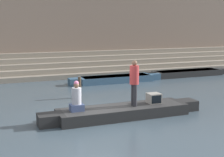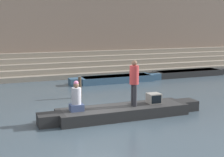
{
  "view_description": "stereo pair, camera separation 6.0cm",
  "coord_description": "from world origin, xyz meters",
  "px_view_note": "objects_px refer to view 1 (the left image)",
  "views": [
    {
      "loc": [
        -3.48,
        -10.9,
        3.52
      ],
      "look_at": [
        1.15,
        0.96,
        1.32
      ],
      "focal_mm": 50.0,
      "sensor_mm": 36.0,
      "label": 1
    },
    {
      "loc": [
        -3.42,
        -10.92,
        3.52
      ],
      "look_at": [
        1.15,
        0.96,
        1.32
      ],
      "focal_mm": 50.0,
      "sensor_mm": 36.0,
      "label": 2
    }
  ],
  "objects_px": {
    "tv_set": "(154,98)",
    "moored_boat_shore": "(116,79)",
    "moored_boat_distant": "(187,73)",
    "mooring_post": "(80,87)",
    "person_rowing": "(77,99)",
    "rowboat_main": "(123,111)",
    "person_standing": "(134,80)"
  },
  "relations": [
    {
      "from": "tv_set",
      "to": "moored_boat_shore",
      "type": "relative_size",
      "value": 0.09
    },
    {
      "from": "moored_boat_distant",
      "to": "mooring_post",
      "type": "bearing_deg",
      "value": -157.1
    },
    {
      "from": "person_rowing",
      "to": "mooring_post",
      "type": "bearing_deg",
      "value": 68.85
    },
    {
      "from": "rowboat_main",
      "to": "person_rowing",
      "type": "bearing_deg",
      "value": 177.54
    },
    {
      "from": "tv_set",
      "to": "mooring_post",
      "type": "bearing_deg",
      "value": 113.85
    },
    {
      "from": "person_rowing",
      "to": "tv_set",
      "type": "relative_size",
      "value": 2.2
    },
    {
      "from": "mooring_post",
      "to": "person_standing",
      "type": "bearing_deg",
      "value": -73.28
    },
    {
      "from": "person_rowing",
      "to": "mooring_post",
      "type": "height_order",
      "value": "person_rowing"
    },
    {
      "from": "person_rowing",
      "to": "moored_boat_shore",
      "type": "bearing_deg",
      "value": 53.67
    },
    {
      "from": "moored_boat_distant",
      "to": "tv_set",
      "type": "bearing_deg",
      "value": -132.13
    },
    {
      "from": "person_standing",
      "to": "person_rowing",
      "type": "bearing_deg",
      "value": 161.31
    },
    {
      "from": "rowboat_main",
      "to": "mooring_post",
      "type": "distance_m",
      "value": 3.8
    },
    {
      "from": "person_rowing",
      "to": "tv_set",
      "type": "xyz_separation_m",
      "value": [
        3.17,
        -0.01,
        -0.25
      ]
    },
    {
      "from": "rowboat_main",
      "to": "person_standing",
      "type": "relative_size",
      "value": 3.67
    },
    {
      "from": "person_standing",
      "to": "tv_set",
      "type": "relative_size",
      "value": 3.49
    },
    {
      "from": "moored_boat_shore",
      "to": "person_rowing",
      "type": "bearing_deg",
      "value": -126.67
    },
    {
      "from": "rowboat_main",
      "to": "mooring_post",
      "type": "height_order",
      "value": "mooring_post"
    },
    {
      "from": "person_rowing",
      "to": "moored_boat_shore",
      "type": "xyz_separation_m",
      "value": [
        4.35,
        6.91,
        -0.65
      ]
    },
    {
      "from": "moored_boat_shore",
      "to": "moored_boat_distant",
      "type": "xyz_separation_m",
      "value": [
        5.51,
        0.4,
        -0.0
      ]
    },
    {
      "from": "rowboat_main",
      "to": "person_rowing",
      "type": "xyz_separation_m",
      "value": [
        -1.82,
        0.06,
        0.64
      ]
    },
    {
      "from": "person_standing",
      "to": "moored_boat_shore",
      "type": "relative_size",
      "value": 0.3
    },
    {
      "from": "rowboat_main",
      "to": "tv_set",
      "type": "bearing_deg",
      "value": 1.2
    },
    {
      "from": "moored_boat_distant",
      "to": "moored_boat_shore",
      "type": "bearing_deg",
      "value": -175.62
    },
    {
      "from": "tv_set",
      "to": "mooring_post",
      "type": "height_order",
      "value": "mooring_post"
    },
    {
      "from": "person_rowing",
      "to": "moored_boat_shore",
      "type": "relative_size",
      "value": 0.19
    },
    {
      "from": "person_standing",
      "to": "mooring_post",
      "type": "distance_m",
      "value": 4.04
    },
    {
      "from": "person_standing",
      "to": "tv_set",
      "type": "bearing_deg",
      "value": -10.2
    },
    {
      "from": "rowboat_main",
      "to": "moored_boat_distant",
      "type": "xyz_separation_m",
      "value": [
        8.03,
        7.36,
        -0.01
      ]
    },
    {
      "from": "tv_set",
      "to": "moored_boat_shore",
      "type": "distance_m",
      "value": 7.03
    },
    {
      "from": "person_standing",
      "to": "person_rowing",
      "type": "xyz_separation_m",
      "value": [
        -2.25,
        0.11,
        -0.58
      ]
    },
    {
      "from": "moored_boat_distant",
      "to": "rowboat_main",
      "type": "bearing_deg",
      "value": -137.22
    },
    {
      "from": "person_rowing",
      "to": "tv_set",
      "type": "height_order",
      "value": "person_rowing"
    }
  ]
}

